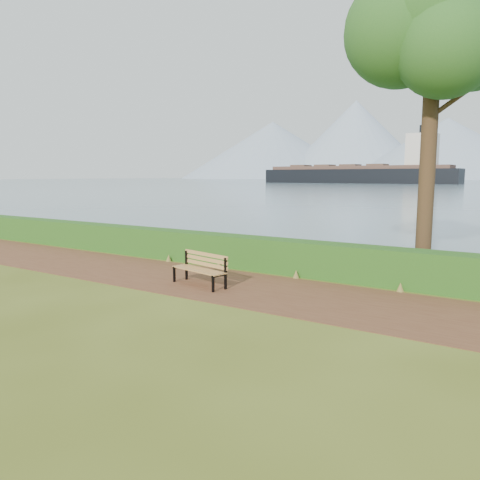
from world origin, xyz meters
The scene contains 6 objects.
ground centered at (0.00, 0.00, 0.00)m, with size 140.00×140.00×0.00m, color #4B5518.
path centered at (0.00, 0.30, 0.01)m, with size 40.00×3.40×0.01m, color #56301D.
hedge centered at (0.00, 2.60, 0.50)m, with size 32.00×0.85×1.00m, color #1C4A15.
bench centered at (-0.14, -0.09, 0.50)m, with size 1.80×0.87×0.87m.
tree centered at (4.48, 4.53, 7.12)m, with size 4.77×3.99×9.57m.
cargo_ship centered at (-50.04, 163.80, 3.32)m, with size 73.59×13.59×22.25m.
Camera 1 is at (7.35, -9.77, 2.91)m, focal length 35.00 mm.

